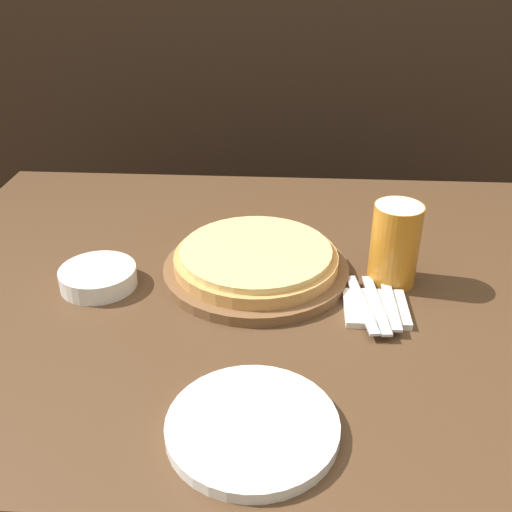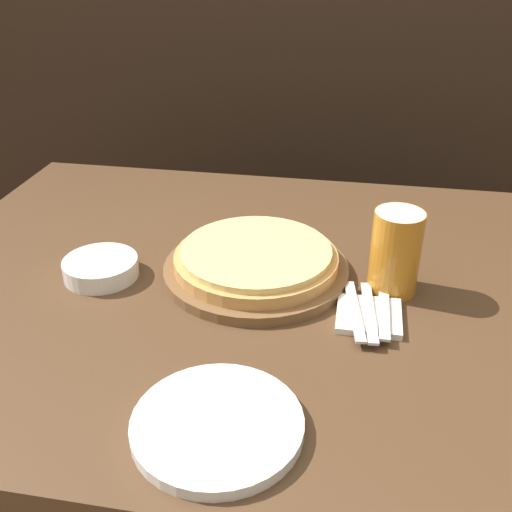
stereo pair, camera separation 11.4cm
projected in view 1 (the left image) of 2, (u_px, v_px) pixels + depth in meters
The scene contains 9 objects.
dining_table at pixel (288, 423), 1.31m from camera, with size 1.51×1.06×0.73m.
pizza_on_board at pixel (256, 263), 1.15m from camera, with size 0.36×0.36×0.06m.
beer_glass at pixel (395, 241), 1.09m from camera, with size 0.09×0.09×0.16m.
dinner_plate at pixel (252, 427), 0.80m from camera, with size 0.23×0.23×0.02m.
side_bowl at pixel (98, 277), 1.11m from camera, with size 0.14×0.14×0.04m.
napkin_stack at pixel (376, 308), 1.04m from camera, with size 0.11×0.11×0.01m.
fork at pixel (362, 304), 1.04m from camera, with size 0.05×0.18×0.00m.
dinner_knife at pixel (376, 304), 1.04m from camera, with size 0.03×0.18×0.00m.
spoon at pixel (391, 305), 1.04m from camera, with size 0.02×0.15×0.00m.
Camera 1 is at (-0.01, -0.97, 1.33)m, focal length 42.00 mm.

